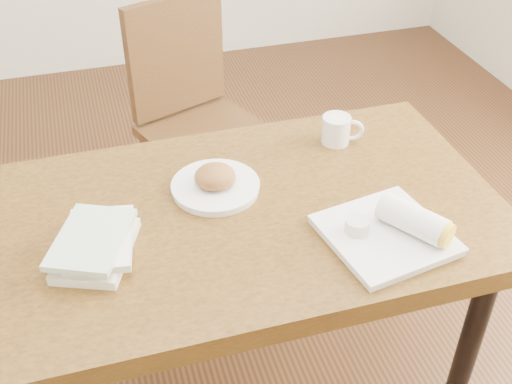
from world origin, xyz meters
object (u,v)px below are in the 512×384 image
object	(u,v)px
plate_burrito	(394,230)
plate_scone	(215,183)
table	(256,232)
coffee_mug	(337,129)
chair_far	(194,109)
book_stack	(96,244)

from	to	relation	value
plate_burrito	plate_scone	bearing A→B (deg)	139.45
table	plate_scone	xyz separation A→B (m)	(-0.08, 0.10, 0.11)
plate_burrito	coffee_mug	bearing A→B (deg)	85.62
chair_far	plate_burrito	bearing A→B (deg)	-76.41
plate_scone	chair_far	bearing A→B (deg)	82.80
plate_scone	coffee_mug	bearing A→B (deg)	17.97
chair_far	book_stack	distance (m)	1.06
plate_scone	coffee_mug	distance (m)	0.42
plate_burrito	table	bearing A→B (deg)	143.38
table	coffee_mug	size ratio (longest dim) A/B	10.52
coffee_mug	book_stack	size ratio (longest dim) A/B	0.44
chair_far	coffee_mug	xyz separation A→B (m)	(0.30, -0.65, 0.25)
plate_scone	plate_burrito	xyz separation A→B (m)	(0.36, -0.31, 0.00)
plate_scone	plate_burrito	bearing A→B (deg)	-40.55
chair_far	plate_scone	size ratio (longest dim) A/B	4.05
table	plate_burrito	distance (m)	0.37
table	coffee_mug	xyz separation A→B (m)	(0.32, 0.23, 0.13)
table	book_stack	bearing A→B (deg)	-171.75
table	plate_burrito	xyz separation A→B (m)	(0.28, -0.21, 0.11)
plate_burrito	book_stack	world-z (taller)	plate_burrito
book_stack	table	bearing A→B (deg)	8.25
chair_far	book_stack	xyz separation A→B (m)	(-0.42, -0.94, 0.23)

